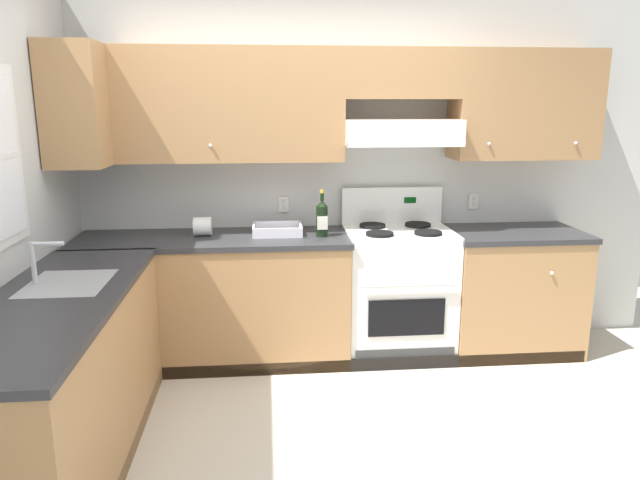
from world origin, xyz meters
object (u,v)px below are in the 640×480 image
object	(u,v)px
wine_bottle	(322,218)
bowl	(277,231)
stove	(397,291)
paper_towel_roll	(203,226)

from	to	relation	value
wine_bottle	bowl	world-z (taller)	wine_bottle
stove	wine_bottle	xyz separation A→B (m)	(-0.56, -0.05, 0.56)
stove	paper_towel_roll	world-z (taller)	stove
wine_bottle	bowl	xyz separation A→B (m)	(-0.31, 0.09, -0.11)
bowl	paper_towel_roll	world-z (taller)	paper_towel_roll
paper_towel_roll	bowl	bearing A→B (deg)	-0.71
bowl	paper_towel_roll	distance (m)	0.52
wine_bottle	paper_towel_roll	size ratio (longest dim) A/B	2.51
paper_towel_roll	wine_bottle	bearing A→B (deg)	-6.76
bowl	wine_bottle	bearing A→B (deg)	-16.54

